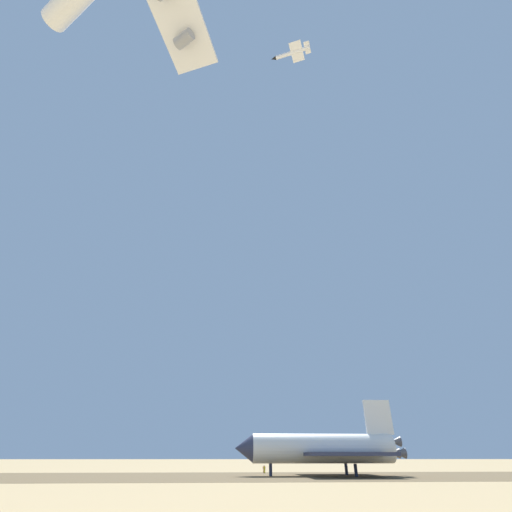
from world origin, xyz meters
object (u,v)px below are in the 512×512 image
at_px(space_shuttle, 320,449).
at_px(ground_crew_near_wingtip, 264,469).
at_px(chase_jet_lead, 293,53).
at_px(ground_crew_mid_fuselage, 264,469).
at_px(ground_crew_near_nose, 265,469).

height_order(space_shuttle, ground_crew_near_wingtip, space_shuttle).
distance_m(chase_jet_lead, ground_crew_mid_fuselage, 138.70).
bearing_deg(chase_jet_lead, ground_crew_mid_fuselage, -48.49).
bearing_deg(ground_crew_near_nose, ground_crew_mid_fuselage, 153.53).
relative_size(space_shuttle, ground_crew_near_nose, 22.25).
height_order(chase_jet_lead, ground_crew_mid_fuselage, chase_jet_lead).
relative_size(chase_jet_lead, ground_crew_mid_fuselage, 8.74).
xyz_separation_m(ground_crew_near_nose, ground_crew_near_wingtip, (0.09, -1.99, 0.00)).
bearing_deg(ground_crew_near_wingtip, chase_jet_lead, -123.54).
bearing_deg(space_shuttle, ground_crew_near_nose, -54.75).
height_order(space_shuttle, chase_jet_lead, chase_jet_lead).
height_order(ground_crew_mid_fuselage, ground_crew_near_wingtip, same).
bearing_deg(ground_crew_near_wingtip, space_shuttle, -109.28).
relative_size(ground_crew_near_nose, ground_crew_mid_fuselage, 1.00).
bearing_deg(ground_crew_mid_fuselage, ground_crew_near_wingtip, 52.17).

